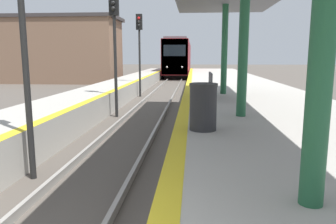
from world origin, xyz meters
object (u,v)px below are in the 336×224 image
train (179,58)px  signal_far (139,40)px  signal_mid (114,31)px  signal_near (21,3)px  bench (207,85)px  trash_bin (203,107)px

train → signal_far: 25.02m
train → signal_mid: size_ratio=4.85×
signal_near → bench: (3.65, 5.93, -1.98)m
bench → signal_near: bearing=-121.6°
trash_bin → bench: (0.28, 5.29, 0.00)m
signal_mid → signal_near: bearing=-90.8°
signal_far → signal_near: bearing=-89.8°
signal_mid → trash_bin: bearing=-62.0°
trash_bin → bench: trash_bin is taller
signal_near → signal_far: (-0.06, 13.58, 0.00)m
signal_near → signal_far: same height
signal_near → bench: size_ratio=2.97×
signal_near → trash_bin: size_ratio=5.05×
signal_near → signal_far: bearing=90.2°
signal_mid → trash_bin: size_ratio=5.05×
signal_far → trash_bin: (3.42, -12.93, -1.98)m
train → signal_near: (-1.25, -38.54, 1.12)m
signal_mid → bench: 4.16m
train → trash_bin: 37.96m
train → bench: (2.40, -32.61, -0.85)m
signal_far → trash_bin: bearing=-75.2°
train → bench: bearing=-85.8°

